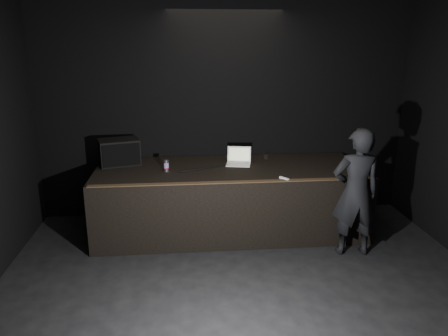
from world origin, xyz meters
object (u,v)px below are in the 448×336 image
stage_riser (230,199)px  person (356,193)px  beer_can (166,166)px  stage_monitor (119,152)px  laptop (239,160)px

stage_riser → person: (1.60, -0.95, 0.38)m
person → stage_riser: bearing=-27.6°
stage_riser → person: bearing=-30.7°
beer_can → person: person is taller
stage_monitor → beer_can: stage_monitor is taller
stage_monitor → beer_can: 0.86m
stage_monitor → person: 3.53m
stage_riser → stage_monitor: 1.84m
stage_monitor → beer_can: size_ratio=3.95×
stage_monitor → beer_can: bearing=-47.8°
laptop → person: size_ratio=0.24×
stage_riser → person: person is taller
stage_riser → person: 1.90m
laptop → stage_riser: bearing=-117.1°
laptop → person: person is taller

